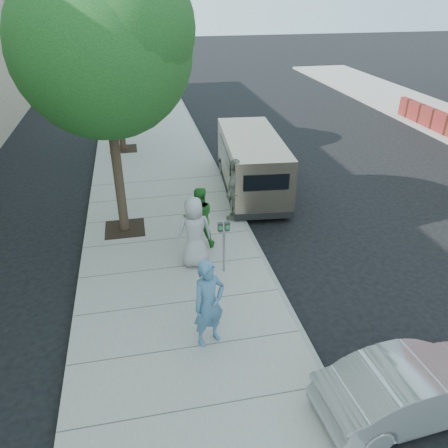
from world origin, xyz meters
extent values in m
plane|color=black|center=(0.00, 0.00, 0.00)|extent=(120.00, 120.00, 0.00)
cube|color=gray|center=(-1.00, 0.00, 0.07)|extent=(5.00, 60.00, 0.15)
cube|color=gray|center=(1.44, 0.00, 0.07)|extent=(0.12, 60.00, 0.16)
cube|color=black|center=(-2.30, 2.40, 0.15)|extent=(1.20, 1.20, 0.01)
cylinder|color=#38281E|center=(-2.30, 2.40, 2.13)|extent=(0.28, 0.28, 3.96)
sphere|color=#16431A|center=(-2.30, 2.40, 5.38)|extent=(4.60, 4.60, 4.60)
sphere|color=#16431A|center=(-1.70, 2.00, 5.88)|extent=(3.45, 3.45, 3.45)
sphere|color=#16431A|center=(-2.80, 2.90, 5.67)|extent=(3.22, 3.22, 3.22)
cube|color=black|center=(-2.30, 10.00, 0.15)|extent=(1.20, 1.20, 0.01)
cylinder|color=#38281E|center=(-2.30, 10.00, 1.91)|extent=(0.28, 0.28, 3.52)
sphere|color=#16431A|center=(-2.30, 10.00, 4.71)|extent=(3.80, 3.80, 3.80)
sphere|color=#16431A|center=(-1.70, 9.60, 5.21)|extent=(2.85, 2.85, 2.85)
sphere|color=#16431A|center=(-2.80, 10.50, 5.01)|extent=(2.66, 2.66, 2.66)
cylinder|color=gray|center=(0.23, -0.45, 0.73)|extent=(0.06, 0.06, 1.15)
cube|color=gray|center=(0.23, -0.45, 1.34)|extent=(0.23, 0.07, 0.08)
cube|color=#2D2D30|center=(0.14, -0.45, 1.49)|extent=(0.13, 0.11, 0.23)
cube|color=#2D2D30|center=(0.32, -0.45, 1.49)|extent=(0.13, 0.11, 0.23)
cube|color=tan|center=(2.30, 4.58, 1.15)|extent=(2.36, 5.29, 1.90)
cube|color=tan|center=(2.55, 7.38, 0.67)|extent=(1.79, 0.68, 0.81)
cube|color=black|center=(2.07, 2.01, 1.48)|extent=(1.42, 0.15, 0.52)
cylinder|color=black|center=(1.62, 6.35, 0.36)|extent=(0.31, 0.74, 0.72)
cylinder|color=black|center=(3.29, 6.20, 0.36)|extent=(0.31, 0.74, 0.72)
cylinder|color=black|center=(1.30, 2.87, 0.36)|extent=(0.31, 0.74, 0.72)
cylinder|color=black|center=(2.97, 2.72, 0.36)|extent=(0.31, 0.74, 0.72)
imported|color=#A1A4A8|center=(2.69, -5.21, 0.59)|extent=(3.68, 1.54, 1.18)
imported|color=teal|center=(-0.58, -2.88, 1.13)|extent=(0.84, 0.71, 1.97)
imported|color=#277827|center=(-0.19, 0.95, 1.06)|extent=(0.88, 0.69, 1.81)
imported|color=#A8A8AB|center=(-0.44, 0.06, 1.12)|extent=(1.03, 0.76, 1.94)
imported|color=gray|center=(1.20, 2.38, 1.16)|extent=(1.12, 1.24, 2.03)
camera|label=1|loc=(-1.69, -9.72, 6.77)|focal=35.00mm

